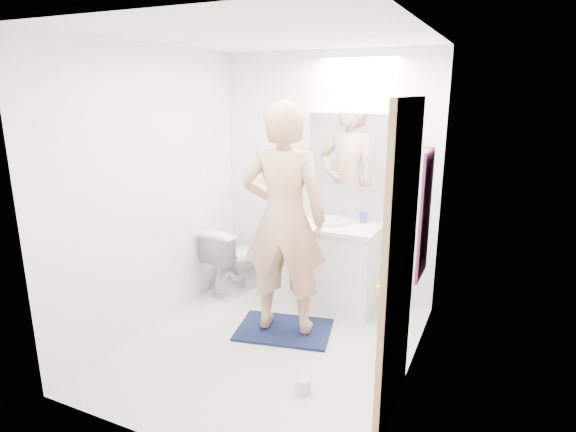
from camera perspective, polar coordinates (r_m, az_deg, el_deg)
The scene contains 23 objects.
floor at distance 4.05m, azimuth -2.22°, elevation -15.29°, with size 2.50×2.50×0.00m, color silver.
ceiling at distance 3.52m, azimuth -2.64°, elevation 20.85°, with size 2.50×2.50×0.00m, color white.
wall_back at distance 4.72m, azimuth 4.61°, elevation 4.67°, with size 2.50×2.50×0.00m, color white.
wall_front at distance 2.60m, azimuth -15.23°, elevation -4.41°, with size 2.50×2.50×0.00m, color white.
wall_left at distance 4.21m, azimuth -15.85°, elevation 2.89°, with size 2.50×2.50×0.00m, color white.
wall_right at distance 3.25m, azimuth 15.06°, elevation -0.49°, with size 2.50×2.50×0.00m, color white.
vanity_cabinet at distance 4.62m, azimuth 4.95°, elevation -5.99°, with size 0.90×0.55×0.78m, color white.
countertop at distance 4.49m, azimuth 5.07°, elevation -1.10°, with size 0.95×0.58×0.04m, color white.
sink_basin at distance 4.51m, azimuth 5.21°, elevation -0.57°, with size 0.36×0.36×0.03m, color silver.
faucet at distance 4.67m, azimuth 6.02°, elevation 0.76°, with size 0.02×0.02×0.16m, color silver.
medicine_cabinet at distance 4.51m, azimuth 7.96°, elevation 7.95°, with size 0.88×0.14×0.70m, color white.
mirror_panel at distance 4.43m, azimuth 7.66°, elevation 7.85°, with size 0.84×0.01×0.66m, color silver.
toilet at distance 4.94m, azimuth -6.31°, elevation -5.13°, with size 0.39×0.68×0.70m, color white.
bath_rug at distance 4.25m, azimuth -0.47°, elevation -13.49°, with size 0.80×0.55×0.02m, color #12183A.
person at distance 3.88m, azimuth -0.50°, elevation -0.44°, with size 0.70×0.46×1.92m, color tan.
door at distance 2.99m, azimuth 13.21°, elevation -5.77°, with size 0.04×0.80×2.00m, color #A88554.
door_knob at distance 2.74m, azimuth 10.97°, elevation -8.69°, with size 0.06×0.06×0.06m, color gold.
towel at distance 3.81m, azimuth 16.14°, elevation 0.09°, with size 0.02×0.42×1.00m, color #121638.
towel_hook at distance 3.72m, azimuth 16.52°, elevation 7.89°, with size 0.02×0.02×0.07m, color silver.
soap_bottle_a at distance 4.68m, azimuth 2.97°, elevation 1.37°, with size 0.09×0.09×0.24m, color beige.
soap_bottle_b at distance 4.71m, azimuth 3.26°, elevation 1.13°, with size 0.09×0.09×0.19m, color #63A0D5.
toothbrush_cup at distance 4.54m, azimuth 9.01°, elevation -0.21°, with size 0.09×0.09×0.09m, color #4151C3.
toilet_paper_roll at distance 3.50m, azimuth 1.81°, elevation -19.60°, with size 0.11×0.11×0.10m, color silver.
Camera 1 is at (1.62, -3.10, 2.04)m, focal length 29.60 mm.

